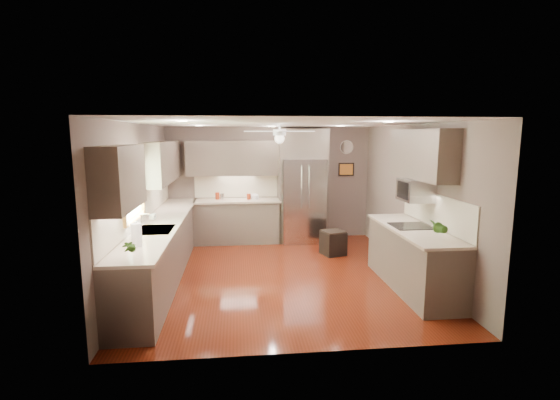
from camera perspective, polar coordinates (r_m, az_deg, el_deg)
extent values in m
plane|color=#4D180A|center=(6.93, 0.19, -10.41)|extent=(5.00, 5.00, 0.00)
plane|color=white|center=(6.54, 0.21, 10.72)|extent=(5.00, 5.00, 0.00)
plane|color=#68574F|center=(9.09, -1.51, 2.36)|extent=(4.50, 0.00, 4.50)
plane|color=#68574F|center=(4.20, 3.92, -5.63)|extent=(4.50, 0.00, 4.50)
plane|color=#68574F|center=(6.76, -19.12, -0.47)|extent=(0.00, 5.00, 5.00)
plane|color=#68574F|center=(7.22, 18.25, 0.15)|extent=(0.00, 5.00, 5.00)
cylinder|color=maroon|center=(8.86, -8.80, 0.58)|extent=(0.12, 0.12, 0.15)
cylinder|color=silver|center=(8.83, -8.12, 0.51)|extent=(0.10, 0.10, 0.13)
cylinder|color=maroon|center=(8.80, -4.42, 0.48)|extent=(0.11, 0.11, 0.13)
imported|color=white|center=(6.83, -17.45, -2.19)|extent=(0.09, 0.09, 0.17)
imported|color=#295317|center=(4.88, -20.47, -6.20)|extent=(0.17, 0.15, 0.27)
imported|color=#295317|center=(5.80, 21.19, -3.55)|extent=(0.21, 0.18, 0.34)
imported|color=#C1B390|center=(8.80, -3.58, 0.26)|extent=(0.25, 0.25, 0.05)
cube|color=#4D4038|center=(7.01, -16.10, -6.69)|extent=(0.60, 4.70, 0.90)
cube|color=beige|center=(6.90, -16.15, -2.93)|extent=(0.65, 4.70, 0.04)
cube|color=beige|center=(6.91, -18.74, -0.68)|extent=(0.02, 4.70, 0.50)
cube|color=#4D4038|center=(8.90, -6.00, -3.06)|extent=(1.85, 0.60, 0.90)
cube|color=beige|center=(8.79, -6.05, -0.08)|extent=(1.85, 0.65, 0.04)
cube|color=beige|center=(9.06, -6.08, 1.97)|extent=(1.85, 0.02, 0.50)
cube|color=#4D4038|center=(5.11, -21.64, 2.95)|extent=(0.33, 1.20, 0.75)
cube|color=#4D4038|center=(7.93, -16.07, 5.20)|extent=(0.33, 2.40, 0.75)
cube|color=#4D4038|center=(8.85, -6.15, 5.87)|extent=(2.15, 0.33, 0.75)
cube|color=#4D4038|center=(6.58, 19.23, 6.11)|extent=(0.33, 1.70, 0.75)
cube|color=#BFF2B2|center=(6.24, -20.15, 1.49)|extent=(0.01, 1.00, 0.80)
cube|color=olive|center=(6.19, -20.14, 5.44)|extent=(0.05, 1.12, 0.06)
cube|color=olive|center=(6.30, -19.71, -2.39)|extent=(0.05, 1.12, 0.06)
cube|color=olive|center=(5.72, -21.18, 0.79)|extent=(0.05, 0.06, 0.80)
cube|color=olive|center=(6.74, -18.86, 2.09)|extent=(0.05, 0.06, 0.80)
cube|color=silver|center=(6.28, -17.13, -4.11)|extent=(0.50, 0.70, 0.03)
cube|color=#262626|center=(6.28, -17.11, -4.42)|extent=(0.44, 0.62, 0.05)
cylinder|color=silver|center=(6.29, -18.97, -3.01)|extent=(0.02, 0.02, 0.24)
cylinder|color=silver|center=(6.26, -18.49, -1.93)|extent=(0.16, 0.02, 0.02)
cube|color=silver|center=(8.86, 3.20, -0.04)|extent=(0.92, 0.72, 1.82)
cube|color=black|center=(8.58, 3.55, -2.08)|extent=(0.88, 0.02, 0.02)
cube|color=black|center=(8.48, 3.59, 1.86)|extent=(0.01, 0.02, 1.00)
cylinder|color=silver|center=(8.43, 3.09, 1.83)|extent=(0.02, 0.02, 0.90)
cylinder|color=silver|center=(8.46, 4.17, 1.84)|extent=(0.02, 0.02, 0.90)
cube|color=#4D4038|center=(8.81, 3.21, 7.91)|extent=(1.04, 0.60, 0.63)
cube|color=#4D4038|center=(8.86, -0.06, -0.03)|extent=(0.06, 0.60, 1.82)
cube|color=#4D4038|center=(9.01, 6.28, 0.07)|extent=(0.06, 0.60, 1.82)
cube|color=#4D4038|center=(6.55, 18.16, -7.92)|extent=(0.65, 2.20, 0.90)
cube|color=beige|center=(6.42, 18.25, -3.91)|extent=(0.70, 2.20, 0.04)
cube|color=beige|center=(6.51, 21.02, -1.38)|extent=(0.02, 2.20, 0.50)
cube|color=black|center=(6.51, 17.90, -3.51)|extent=(0.56, 0.52, 0.01)
cube|color=silver|center=(6.60, 18.55, 1.35)|extent=(0.42, 0.55, 0.34)
cube|color=black|center=(6.52, 16.87, 1.34)|extent=(0.02, 0.40, 0.26)
cylinder|color=white|center=(6.84, -0.07, 10.31)|extent=(0.03, 0.03, 0.08)
cylinder|color=white|center=(6.83, -0.07, 9.47)|extent=(0.22, 0.22, 0.10)
sphere|color=white|center=(6.83, -0.07, 8.63)|extent=(0.16, 0.16, 0.16)
cube|color=white|center=(6.88, 2.87, 9.62)|extent=(0.48, 0.11, 0.01)
cube|color=white|center=(7.18, -0.36, 9.61)|extent=(0.11, 0.48, 0.01)
cube|color=white|center=(6.81, -3.04, 9.63)|extent=(0.48, 0.11, 0.01)
cube|color=white|center=(6.49, 0.25, 9.67)|extent=(0.11, 0.48, 0.01)
cylinder|color=white|center=(7.83, -11.27, 10.23)|extent=(0.14, 0.14, 0.01)
cylinder|color=white|center=(8.05, 8.56, 10.27)|extent=(0.14, 0.14, 0.01)
cylinder|color=white|center=(5.35, -13.69, 10.76)|extent=(0.14, 0.14, 0.01)
cylinder|color=white|center=(5.67, 15.00, 10.60)|extent=(0.14, 0.14, 0.01)
cylinder|color=white|center=(8.33, -1.16, 10.33)|extent=(0.14, 0.14, 0.01)
cylinder|color=white|center=(9.32, 9.36, 7.35)|extent=(0.30, 0.03, 0.30)
cylinder|color=silver|center=(9.30, 9.38, 7.34)|extent=(0.29, 0.00, 0.29)
cube|color=black|center=(9.34, 9.29, 4.28)|extent=(0.36, 0.03, 0.30)
cube|color=#B86B24|center=(9.33, 9.31, 4.27)|extent=(0.30, 0.01, 0.24)
cube|color=black|center=(8.04, 7.47, -6.04)|extent=(0.51, 0.51, 0.46)
cube|color=black|center=(7.99, 7.51, -4.41)|extent=(0.48, 0.48, 0.03)
cylinder|color=white|center=(5.37, -19.54, -4.73)|extent=(0.13, 0.13, 0.31)
cylinder|color=silver|center=(5.37, -19.54, -4.63)|extent=(0.03, 0.03, 0.33)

